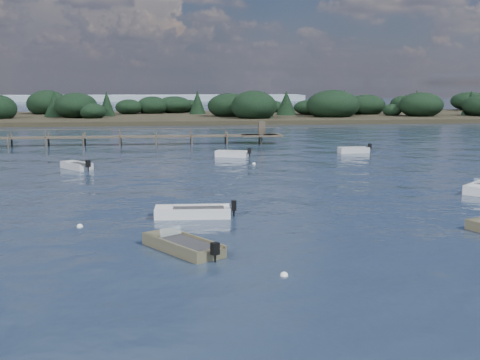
{
  "coord_description": "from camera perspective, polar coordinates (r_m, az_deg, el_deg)",
  "views": [
    {
      "loc": [
        -7.82,
        -25.28,
        7.41
      ],
      "look_at": [
        -2.93,
        14.0,
        1.0
      ],
      "focal_mm": 45.0,
      "sensor_mm": 36.0,
      "label": 1
    }
  ],
  "objects": [
    {
      "name": "tender_far_grey_b",
      "position": [
        65.5,
        10.72,
        2.69
      ],
      "size": [
        3.62,
        1.49,
        1.23
      ],
      "color": "#AAAEB1",
      "rests_on": "ground"
    },
    {
      "name": "dinghy_near_olive",
      "position": [
        27.15,
        -5.47,
        -6.36
      ],
      "size": [
        3.68,
        4.46,
        1.13
      ],
      "color": "#6A6547",
      "rests_on": "ground"
    },
    {
      "name": "ground",
      "position": [
        85.96,
        -1.86,
        4.25
      ],
      "size": [
        400.0,
        400.0,
        0.0
      ],
      "primitive_type": "plane",
      "color": "#152032",
      "rests_on": "ground"
    },
    {
      "name": "buoy_b",
      "position": [
        35.43,
        21.83,
        -3.55
      ],
      "size": [
        0.32,
        0.32,
        0.32
      ],
      "primitive_type": "sphere",
      "color": "white",
      "rests_on": "ground"
    },
    {
      "name": "far_headland",
      "position": [
        129.63,
        7.62,
        6.71
      ],
      "size": [
        190.0,
        40.0,
        5.8
      ],
      "color": "black",
      "rests_on": "ground"
    },
    {
      "name": "buoy_a",
      "position": [
        23.7,
        4.2,
        -9.04
      ],
      "size": [
        0.32,
        0.32,
        0.32
      ],
      "primitive_type": "sphere",
      "color": "white",
      "rests_on": "ground"
    },
    {
      "name": "buoy_e",
      "position": [
        55.49,
        1.33,
        1.52
      ],
      "size": [
        0.32,
        0.32,
        0.32
      ],
      "primitive_type": "sphere",
      "color": "white",
      "rests_on": "ground"
    },
    {
      "name": "buoy_c",
      "position": [
        32.47,
        -14.94,
        -4.31
      ],
      "size": [
        0.32,
        0.32,
        0.32
      ],
      "primitive_type": "sphere",
      "color": "white",
      "rests_on": "ground"
    },
    {
      "name": "dinghy_mid_grey",
      "position": [
        33.75,
        -4.53,
        -3.24
      ],
      "size": [
        4.59,
        1.83,
        1.15
      ],
      "color": "silver",
      "rests_on": "ground"
    },
    {
      "name": "jetty",
      "position": [
        74.86,
        -17.83,
        3.83
      ],
      "size": [
        64.5,
        3.2,
        3.4
      ],
      "color": "#4A4136",
      "rests_on": "ground"
    },
    {
      "name": "tender_far_grey",
      "position": [
        54.17,
        -15.22,
        1.19
      ],
      "size": [
        3.09,
        3.41,
        1.19
      ],
      "color": "#AAAEB1",
      "rests_on": "ground"
    },
    {
      "name": "tender_far_white",
      "position": [
        60.91,
        -0.78,
        2.37
      ],
      "size": [
        3.64,
        2.38,
        1.23
      ],
      "color": "silver",
      "rests_on": "ground"
    }
  ]
}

